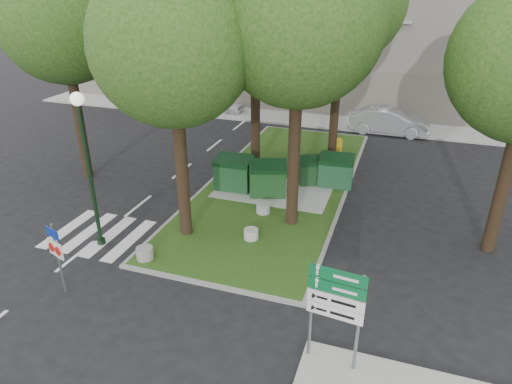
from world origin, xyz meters
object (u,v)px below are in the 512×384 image
at_px(dumpster_d, 336,171).
at_px(directional_sign, 336,302).
at_px(car_white, 218,104).
at_px(bollard_right, 251,234).
at_px(litter_bin, 338,146).
at_px(tree_median_near_left, 175,27).
at_px(street_lamp, 86,154).
at_px(tree_street_left, 62,5).
at_px(car_silver, 389,121).
at_px(dumpster_a, 234,173).
at_px(bollard_left, 145,253).
at_px(dumpster_c, 313,171).
at_px(traffic_sign_pole, 57,250).
at_px(dumpster_b, 268,179).
at_px(tree_median_mid, 258,21).
at_px(bollard_mid, 263,208).
at_px(tree_median_near_right, 303,2).

xyz_separation_m(dumpster_d, directional_sign, (1.70, -10.51, 1.12)).
bearing_deg(car_white, bollard_right, -155.24).
bearing_deg(directional_sign, litter_bin, 104.80).
relative_size(tree_median_near_left, bollard_right, 20.10).
bearing_deg(street_lamp, tree_street_left, 129.99).
height_order(tree_street_left, car_silver, tree_street_left).
xyz_separation_m(dumpster_d, litter_bin, (-0.58, 4.17, -0.29)).
height_order(dumpster_a, dumpster_d, dumpster_a).
bearing_deg(tree_median_near_left, dumpster_a, 87.47).
height_order(bollard_left, directional_sign, directional_sign).
height_order(tree_street_left, dumpster_a, tree_street_left).
distance_m(dumpster_c, bollard_right, 5.69).
bearing_deg(dumpster_a, directional_sign, -57.86).
relative_size(bollard_left, car_white, 0.16).
distance_m(litter_bin, traffic_sign_pole, 15.62).
height_order(dumpster_a, dumpster_b, dumpster_a).
height_order(bollard_right, directional_sign, directional_sign).
distance_m(bollard_right, car_silver, 15.04).
xyz_separation_m(tree_median_mid, dumpster_b, (1.28, -2.44, -6.15)).
height_order(litter_bin, car_silver, car_silver).
relative_size(bollard_mid, litter_bin, 0.70).
bearing_deg(bollard_mid, tree_median_mid, 111.46).
xyz_separation_m(tree_median_near_left, traffic_sign_pole, (-2.05, -4.31, -5.79)).
bearing_deg(dumpster_d, litter_bin, 94.14).
bearing_deg(street_lamp, tree_median_mid, 68.22).
bearing_deg(tree_median_mid, car_silver, 55.98).
relative_size(tree_median_near_right, bollard_right, 21.87).
xyz_separation_m(street_lamp, car_silver, (8.86, 16.43, -2.67)).
height_order(tree_median_near_left, dumpster_c, tree_median_near_left).
height_order(dumpster_a, street_lamp, street_lamp).
height_order(tree_street_left, litter_bin, tree_street_left).
distance_m(dumpster_a, bollard_left, 6.29).
bearing_deg(tree_street_left, car_silver, 40.81).
xyz_separation_m(tree_median_near_right, litter_bin, (0.33, 8.12, -7.47)).
height_order(tree_median_near_right, litter_bin, tree_median_near_right).
relative_size(bollard_mid, car_white, 0.15).
distance_m(dumpster_d, traffic_sign_pole, 12.15).
bearing_deg(street_lamp, tree_median_near_left, 30.18).
bearing_deg(tree_street_left, traffic_sign_pole, -57.64).
bearing_deg(directional_sign, dumpster_c, 110.63).
height_order(tree_median_near_left, litter_bin, tree_median_near_left).
distance_m(tree_median_near_left, dumpster_b, 7.86).
xyz_separation_m(dumpster_a, directional_sign, (5.93, -8.71, 1.08)).
relative_size(tree_median_near_left, directional_sign, 3.88).
height_order(tree_median_near_left, dumpster_b, tree_median_near_left).
bearing_deg(dumpster_c, litter_bin, 62.22).
bearing_deg(bollard_mid, bollard_left, -122.10).
xyz_separation_m(tree_street_left, bollard_left, (6.37, -5.56, -7.33)).
relative_size(tree_median_near_left, tree_street_left, 0.96).
height_order(tree_median_near_left, tree_median_mid, tree_median_near_left).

